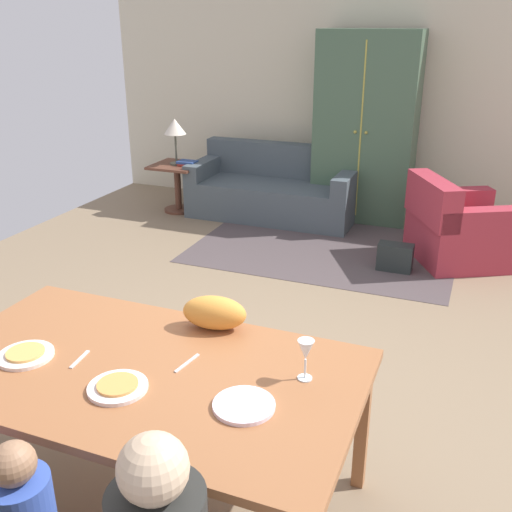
{
  "coord_description": "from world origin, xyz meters",
  "views": [
    {
      "loc": [
        1.17,
        -3.05,
        2.18
      ],
      "look_at": [
        -0.05,
        0.02,
        0.85
      ],
      "focal_mm": 41.2,
      "sensor_mm": 36.0,
      "label": 1
    }
  ],
  "objects_px": {
    "couch": "(275,191)",
    "book_upper": "(187,162)",
    "cat": "(214,313)",
    "wine_glass": "(306,352)",
    "book_lower": "(188,165)",
    "plate_near_man": "(26,355)",
    "handbag": "(395,257)",
    "plate_near_woman": "(244,405)",
    "dining_table": "(142,379)",
    "table_lamp": "(175,128)",
    "plate_near_child": "(118,387)",
    "side_table": "(178,181)",
    "armchair": "(458,229)",
    "armoire": "(366,128)"
  },
  "relations": [
    {
      "from": "armoire",
      "to": "book_lower",
      "type": "bearing_deg",
      "value": -163.05
    },
    {
      "from": "plate_near_woman",
      "to": "cat",
      "type": "relative_size",
      "value": 0.78
    },
    {
      "from": "wine_glass",
      "to": "couch",
      "type": "height_order",
      "value": "wine_glass"
    },
    {
      "from": "plate_near_woman",
      "to": "cat",
      "type": "xyz_separation_m",
      "value": [
        -0.38,
        0.54,
        0.08
      ]
    },
    {
      "from": "cat",
      "to": "armchair",
      "type": "distance_m",
      "value": 3.53
    },
    {
      "from": "side_table",
      "to": "book_lower",
      "type": "xyz_separation_m",
      "value": [
        0.16,
        -0.01,
        0.22
      ]
    },
    {
      "from": "dining_table",
      "to": "table_lamp",
      "type": "xyz_separation_m",
      "value": [
        -2.14,
        4.21,
        0.31
      ]
    },
    {
      "from": "wine_glass",
      "to": "book_lower",
      "type": "xyz_separation_m",
      "value": [
        -2.67,
        4.02,
        -0.3
      ]
    },
    {
      "from": "couch",
      "to": "book_upper",
      "type": "bearing_deg",
      "value": -165.18
    },
    {
      "from": "wine_glass",
      "to": "book_upper",
      "type": "relative_size",
      "value": 0.85
    },
    {
      "from": "wine_glass",
      "to": "armoire",
      "type": "height_order",
      "value": "armoire"
    },
    {
      "from": "handbag",
      "to": "book_upper",
      "type": "bearing_deg",
      "value": 161.23
    },
    {
      "from": "side_table",
      "to": "cat",
      "type": "bearing_deg",
      "value": -58.7
    },
    {
      "from": "table_lamp",
      "to": "book_lower",
      "type": "xyz_separation_m",
      "value": [
        0.16,
        -0.01,
        -0.41
      ]
    },
    {
      "from": "plate_near_child",
      "to": "handbag",
      "type": "height_order",
      "value": "plate_near_child"
    },
    {
      "from": "plate_near_man",
      "to": "handbag",
      "type": "relative_size",
      "value": 0.78
    },
    {
      "from": "plate_near_woman",
      "to": "table_lamp",
      "type": "height_order",
      "value": "table_lamp"
    },
    {
      "from": "armoire",
      "to": "handbag",
      "type": "xyz_separation_m",
      "value": [
        0.64,
        -1.48,
        -0.92
      ]
    },
    {
      "from": "cat",
      "to": "wine_glass",
      "type": "bearing_deg",
      "value": -35.01
    },
    {
      "from": "couch",
      "to": "table_lamp",
      "type": "relative_size",
      "value": 3.58
    },
    {
      "from": "couch",
      "to": "book_lower",
      "type": "distance_m",
      "value": 1.07
    },
    {
      "from": "cat",
      "to": "book_upper",
      "type": "relative_size",
      "value": 1.45
    },
    {
      "from": "dining_table",
      "to": "armchair",
      "type": "bearing_deg",
      "value": 73.37
    },
    {
      "from": "armchair",
      "to": "table_lamp",
      "type": "height_order",
      "value": "table_lamp"
    },
    {
      "from": "book_upper",
      "to": "armchair",
      "type": "bearing_deg",
      "value": -7.61
    },
    {
      "from": "handbag",
      "to": "side_table",
      "type": "bearing_deg",
      "value": 162.01
    },
    {
      "from": "cat",
      "to": "side_table",
      "type": "height_order",
      "value": "cat"
    },
    {
      "from": "dining_table",
      "to": "wine_glass",
      "type": "height_order",
      "value": "wine_glass"
    },
    {
      "from": "table_lamp",
      "to": "plate_near_woman",
      "type": "bearing_deg",
      "value": -58.19
    },
    {
      "from": "dining_table",
      "to": "couch",
      "type": "bearing_deg",
      "value": 102.42
    },
    {
      "from": "plate_near_man",
      "to": "side_table",
      "type": "height_order",
      "value": "plate_near_man"
    },
    {
      "from": "armoire",
      "to": "side_table",
      "type": "bearing_deg",
      "value": -164.65
    },
    {
      "from": "side_table",
      "to": "book_lower",
      "type": "bearing_deg",
      "value": -4.97
    },
    {
      "from": "side_table",
      "to": "book_upper",
      "type": "distance_m",
      "value": 0.29
    },
    {
      "from": "armoire",
      "to": "book_upper",
      "type": "bearing_deg",
      "value": -163.33
    },
    {
      "from": "table_lamp",
      "to": "cat",
      "type": "bearing_deg",
      "value": -58.7
    },
    {
      "from": "book_lower",
      "to": "cat",
      "type": "bearing_deg",
      "value": -60.47
    },
    {
      "from": "plate_near_man",
      "to": "armchair",
      "type": "relative_size",
      "value": 0.22
    },
    {
      "from": "plate_near_man",
      "to": "wine_glass",
      "type": "relative_size",
      "value": 1.34
    },
    {
      "from": "cat",
      "to": "book_lower",
      "type": "height_order",
      "value": "cat"
    },
    {
      "from": "plate_near_man",
      "to": "side_table",
      "type": "xyz_separation_m",
      "value": [
        -1.61,
        4.33,
        -0.39
      ]
    },
    {
      "from": "table_lamp",
      "to": "book_upper",
      "type": "bearing_deg",
      "value": -3.28
    },
    {
      "from": "armchair",
      "to": "armoire",
      "type": "distance_m",
      "value": 1.69
    },
    {
      "from": "plate_near_man",
      "to": "table_lamp",
      "type": "xyz_separation_m",
      "value": [
        -1.61,
        4.33,
        0.24
      ]
    },
    {
      "from": "plate_near_woman",
      "to": "book_lower",
      "type": "height_order",
      "value": "plate_near_woman"
    },
    {
      "from": "dining_table",
      "to": "armchair",
      "type": "relative_size",
      "value": 1.67
    },
    {
      "from": "plate_near_child",
      "to": "book_lower",
      "type": "height_order",
      "value": "plate_near_child"
    },
    {
      "from": "plate_near_man",
      "to": "book_lower",
      "type": "relative_size",
      "value": 1.14
    },
    {
      "from": "dining_table",
      "to": "wine_glass",
      "type": "xyz_separation_m",
      "value": [
        0.7,
        0.18,
        0.19
      ]
    },
    {
      "from": "plate_near_man",
      "to": "handbag",
      "type": "bearing_deg",
      "value": 71.32
    }
  ]
}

